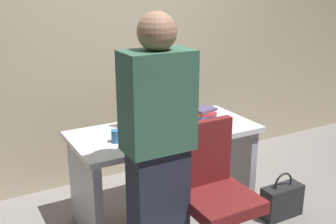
{
  "coord_description": "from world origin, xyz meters",
  "views": [
    {
      "loc": [
        -1.39,
        -2.56,
        1.78
      ],
      "look_at": [
        0.0,
        -0.05,
        0.88
      ],
      "focal_mm": 43.99,
      "sensor_mm": 36.0,
      "label": 1
    }
  ],
  "objects": [
    {
      "name": "ground_plane",
      "position": [
        0.0,
        0.0,
        0.0
      ],
      "size": [
        9.0,
        9.0,
        0.0
      ],
      "primitive_type": "plane",
      "color": "gray"
    },
    {
      "name": "wall_back",
      "position": [
        0.0,
        0.91,
        1.5
      ],
      "size": [
        6.4,
        0.1,
        3.0
      ],
      "primitive_type": "cube",
      "color": "tan",
      "rests_on": "ground"
    },
    {
      "name": "desk",
      "position": [
        0.0,
        0.0,
        0.5
      ],
      "size": [
        1.4,
        0.66,
        0.73
      ],
      "color": "white",
      "rests_on": "ground"
    },
    {
      "name": "office_chair",
      "position": [
        0.02,
        -0.64,
        0.43
      ],
      "size": [
        0.52,
        0.52,
        0.94
      ],
      "color": "black",
      "rests_on": "ground"
    },
    {
      "name": "person_at_desk",
      "position": [
        -0.36,
        -0.58,
        0.84
      ],
      "size": [
        0.4,
        0.24,
        1.64
      ],
      "color": "#262838",
      "rests_on": "ground"
    },
    {
      "name": "monitor",
      "position": [
        0.04,
        0.12,
        0.98
      ],
      "size": [
        0.54,
        0.16,
        0.46
      ],
      "color": "silver",
      "rests_on": "desk"
    },
    {
      "name": "keyboard",
      "position": [
        -0.02,
        -0.13,
        0.74
      ],
      "size": [
        0.43,
        0.14,
        0.02
      ],
      "primitive_type": "cube",
      "rotation": [
        0.0,
        0.0,
        0.03
      ],
      "color": "#262626",
      "rests_on": "desk"
    },
    {
      "name": "mouse",
      "position": [
        0.28,
        -0.12,
        0.74
      ],
      "size": [
        0.06,
        0.1,
        0.03
      ],
      "primitive_type": "ellipsoid",
      "color": "white",
      "rests_on": "desk"
    },
    {
      "name": "cup_near_keyboard",
      "position": [
        -0.42,
        -0.07,
        0.77
      ],
      "size": [
        0.07,
        0.07,
        0.09
      ],
      "primitive_type": "cylinder",
      "color": "#3372B2",
      "rests_on": "desk"
    },
    {
      "name": "book_stack",
      "position": [
        0.4,
        0.08,
        0.77
      ],
      "size": [
        0.21,
        0.2,
        0.09
      ],
      "color": "#3359A5",
      "rests_on": "desk"
    },
    {
      "name": "handbag",
      "position": [
        0.79,
        -0.47,
        0.14
      ],
      "size": [
        0.34,
        0.14,
        0.38
      ],
      "color": "#262628",
      "rests_on": "ground"
    }
  ]
}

